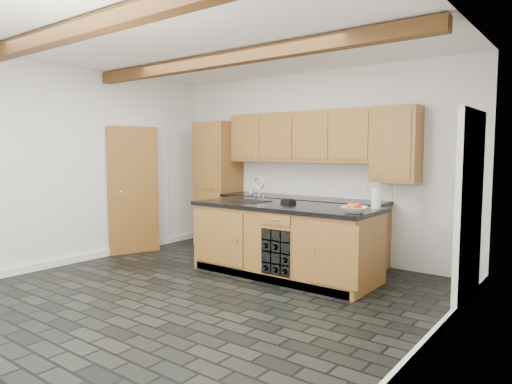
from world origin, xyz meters
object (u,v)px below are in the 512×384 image
Objects in this scene: island at (284,240)px; paper_towel at (376,198)px; kitchen_scale at (288,201)px; fruit_bowl at (354,210)px.

island is 10.08× the size of paper_towel.
paper_towel is at bearing 15.15° from island.
kitchen_scale is 1.13m from fruit_bowl.
island is 1.20m from fruit_bowl.
island is at bearing -164.85° from paper_towel.
fruit_bowl is at bearing -11.02° from island.
kitchen_scale is at bearing 95.23° from island.
paper_towel reaches higher than fruit_bowl.
island is 10.84× the size of kitchen_scale.
fruit_bowl reaches higher than island.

